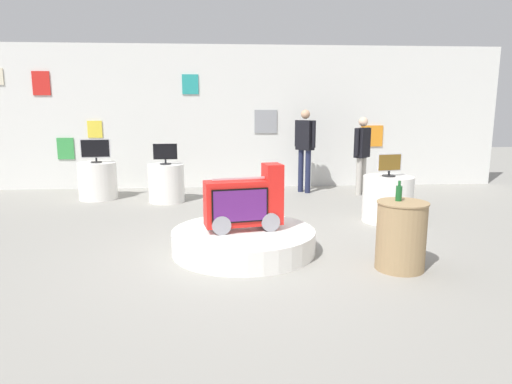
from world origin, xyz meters
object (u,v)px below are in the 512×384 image
at_px(side_table_round, 401,235).
at_px(display_pedestal_center_rear, 98,181).
at_px(bottle_on_side_table, 399,193).
at_px(tv_on_left_rear, 165,153).
at_px(display_pedestal_right_rear, 387,199).
at_px(shopper_browsing_near_truck, 362,150).
at_px(novelty_firetruck_tv, 245,204).
at_px(main_display_pedestal, 244,241).
at_px(shopper_browsing_rear, 305,144).
at_px(tv_on_right_rear, 389,164).
at_px(tv_on_center_rear, 96,150).
at_px(display_pedestal_left_rear, 166,183).

bearing_deg(side_table_round, display_pedestal_center_rear, 136.09).
bearing_deg(display_pedestal_center_rear, bottle_on_side_table, -43.69).
bearing_deg(tv_on_left_rear, display_pedestal_center_rear, 164.80).
relative_size(tv_on_left_rear, side_table_round, 0.58).
relative_size(display_pedestal_right_rear, side_table_round, 1.02).
xyz_separation_m(side_table_round, shopper_browsing_near_truck, (0.91, 4.56, 0.56)).
height_order(novelty_firetruck_tv, tv_on_left_rear, tv_on_left_rear).
xyz_separation_m(display_pedestal_center_rear, display_pedestal_right_rear, (5.31, -2.26, 0.00)).
xyz_separation_m(main_display_pedestal, shopper_browsing_near_truck, (2.72, 3.78, 0.83)).
bearing_deg(shopper_browsing_rear, tv_on_right_rear, -71.04).
xyz_separation_m(tv_on_center_rear, display_pedestal_right_rear, (5.31, -2.25, -0.64)).
bearing_deg(tv_on_left_rear, shopper_browsing_near_truck, 6.51).
height_order(novelty_firetruck_tv, shopper_browsing_rear, shopper_browsing_rear).
bearing_deg(tv_on_left_rear, tv_on_center_rear, 164.96).
bearing_deg(shopper_browsing_near_truck, bottle_on_side_table, -101.89).
xyz_separation_m(bottle_on_side_table, shopper_browsing_rear, (-0.24, 4.83, 0.17)).
distance_m(side_table_round, shopper_browsing_near_truck, 4.68).
xyz_separation_m(display_pedestal_left_rear, tv_on_center_rear, (-1.45, 0.39, 0.64)).
height_order(side_table_round, bottle_on_side_table, bottle_on_side_table).
bearing_deg(display_pedestal_right_rear, novelty_firetruck_tv, -149.30).
relative_size(display_pedestal_left_rear, shopper_browsing_near_truck, 0.45).
relative_size(side_table_round, bottle_on_side_table, 3.41).
relative_size(main_display_pedestal, tv_on_right_rear, 4.39).
distance_m(tv_on_center_rear, shopper_browsing_rear, 4.41).
bearing_deg(tv_on_right_rear, tv_on_left_rear, 154.16).
xyz_separation_m(shopper_browsing_near_truck, shopper_browsing_rear, (-1.18, 0.34, 0.10)).
height_order(novelty_firetruck_tv, side_table_round, novelty_firetruck_tv).
distance_m(novelty_firetruck_tv, tv_on_center_rear, 4.70).
bearing_deg(display_pedestal_right_rear, tv_on_left_rear, 154.21).
bearing_deg(display_pedestal_right_rear, display_pedestal_center_rear, 156.96).
bearing_deg(novelty_firetruck_tv, tv_on_right_rear, 30.64).
distance_m(main_display_pedestal, display_pedestal_center_rear, 4.68).
xyz_separation_m(novelty_firetruck_tv, tv_on_center_rear, (-2.87, 3.70, 0.38)).
distance_m(display_pedestal_right_rear, tv_on_right_rear, 0.58).
relative_size(tv_on_center_rear, tv_on_right_rear, 1.39).
bearing_deg(bottle_on_side_table, tv_on_left_rear, 128.26).
height_order(main_display_pedestal, tv_on_right_rear, tv_on_right_rear).
height_order(display_pedestal_right_rear, shopper_browsing_rear, shopper_browsing_rear).
xyz_separation_m(main_display_pedestal, shopper_browsing_rear, (1.54, 4.11, 0.93)).
height_order(display_pedestal_left_rear, shopper_browsing_rear, shopper_browsing_rear).
distance_m(display_pedestal_left_rear, tv_on_left_rear, 0.60).
distance_m(main_display_pedestal, shopper_browsing_near_truck, 4.73).
xyz_separation_m(display_pedestal_left_rear, shopper_browsing_near_truck, (4.12, 0.47, 0.60)).
height_order(tv_on_left_rear, tv_on_right_rear, tv_on_left_rear).
xyz_separation_m(display_pedestal_center_rear, side_table_round, (4.65, -4.48, 0.03)).
xyz_separation_m(novelty_firetruck_tv, display_pedestal_right_rear, (2.44, 1.45, -0.26)).
bearing_deg(display_pedestal_right_rear, side_table_round, -106.38).
height_order(display_pedestal_center_rear, bottle_on_side_table, bottle_on_side_table).
height_order(display_pedestal_center_rear, tv_on_right_rear, tv_on_right_rear).
relative_size(bottle_on_side_table, shopper_browsing_near_truck, 0.14).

